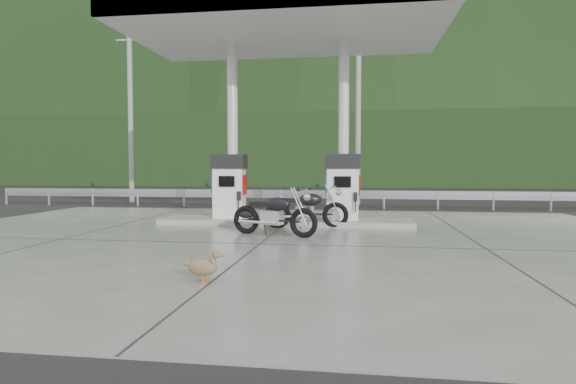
# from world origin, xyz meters

# --- Properties ---
(ground) EXTENTS (160.00, 160.00, 0.00)m
(ground) POSITION_xyz_m (0.00, 0.00, 0.00)
(ground) COLOR black
(ground) RESTS_ON ground
(forecourt_apron) EXTENTS (18.00, 14.00, 0.02)m
(forecourt_apron) POSITION_xyz_m (0.00, 0.00, 0.01)
(forecourt_apron) COLOR slate
(forecourt_apron) RESTS_ON ground
(pump_island) EXTENTS (7.00, 1.40, 0.15)m
(pump_island) POSITION_xyz_m (0.00, 2.50, 0.10)
(pump_island) COLOR gray
(pump_island) RESTS_ON forecourt_apron
(gas_pump_left) EXTENTS (0.95, 0.55, 1.80)m
(gas_pump_left) POSITION_xyz_m (-1.60, 2.50, 1.07)
(gas_pump_left) COLOR white
(gas_pump_left) RESTS_ON pump_island
(gas_pump_right) EXTENTS (0.95, 0.55, 1.80)m
(gas_pump_right) POSITION_xyz_m (1.60, 2.50, 1.07)
(gas_pump_right) COLOR white
(gas_pump_right) RESTS_ON pump_island
(canopy_column_left) EXTENTS (0.30, 0.30, 5.00)m
(canopy_column_left) POSITION_xyz_m (-1.60, 2.90, 2.67)
(canopy_column_left) COLOR silver
(canopy_column_left) RESTS_ON pump_island
(canopy_column_right) EXTENTS (0.30, 0.30, 5.00)m
(canopy_column_right) POSITION_xyz_m (1.60, 2.90, 2.67)
(canopy_column_right) COLOR silver
(canopy_column_right) RESTS_ON pump_island
(canopy_roof) EXTENTS (8.50, 5.00, 0.40)m
(canopy_roof) POSITION_xyz_m (0.00, 2.50, 5.37)
(canopy_roof) COLOR silver
(canopy_roof) RESTS_ON canopy_column_left
(guardrail) EXTENTS (26.00, 0.16, 1.42)m
(guardrail) POSITION_xyz_m (0.00, 8.00, 0.71)
(guardrail) COLOR #979A9E
(guardrail) RESTS_ON ground
(road) EXTENTS (60.00, 7.00, 0.01)m
(road) POSITION_xyz_m (0.00, 11.50, 0.00)
(road) COLOR black
(road) RESTS_ON ground
(utility_pole_a) EXTENTS (0.22, 0.22, 8.00)m
(utility_pole_a) POSITION_xyz_m (-8.00, 9.50, 4.00)
(utility_pole_a) COLOR gray
(utility_pole_a) RESTS_ON ground
(utility_pole_b) EXTENTS (0.22, 0.22, 8.00)m
(utility_pole_b) POSITION_xyz_m (2.00, 9.50, 4.00)
(utility_pole_b) COLOR gray
(utility_pole_b) RESTS_ON ground
(tree_band) EXTENTS (80.00, 6.00, 6.00)m
(tree_band) POSITION_xyz_m (0.00, 30.00, 3.00)
(tree_band) COLOR black
(tree_band) RESTS_ON ground
(forested_hills) EXTENTS (100.00, 40.00, 140.00)m
(forested_hills) POSITION_xyz_m (0.00, 60.00, 0.00)
(forested_hills) COLOR black
(forested_hills) RESTS_ON ground
(motorcycle_left) EXTENTS (2.13, 0.94, 0.97)m
(motorcycle_left) POSITION_xyz_m (0.68, 1.75, 0.51)
(motorcycle_left) COLOR black
(motorcycle_left) RESTS_ON forecourt_apron
(motorcycle_right) EXTENTS (2.14, 1.23, 0.97)m
(motorcycle_right) POSITION_xyz_m (0.08, 0.26, 0.50)
(motorcycle_right) COLOR black
(motorcycle_right) RESTS_ON forecourt_apron
(duck) EXTENTS (0.55, 0.22, 0.39)m
(duck) POSITION_xyz_m (-0.14, -4.32, 0.21)
(duck) COLOR brown
(duck) RESTS_ON forecourt_apron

